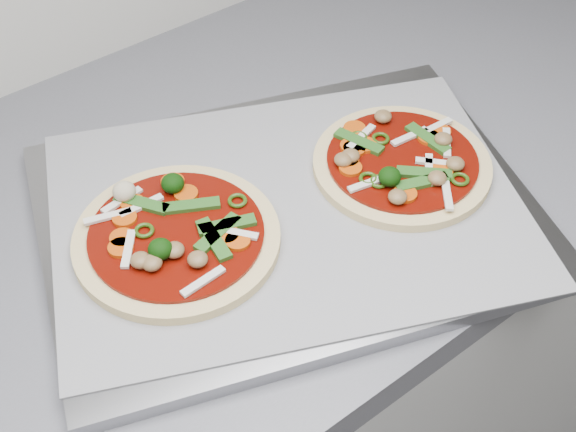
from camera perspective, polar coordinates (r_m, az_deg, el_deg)
base_cabinet at (r=1.26m, az=-2.28°, el=-12.91°), size 3.60×0.60×0.86m
countertop at (r=0.91m, az=-3.09°, el=2.04°), size 3.60×0.60×0.04m
baking_tray at (r=0.84m, az=-0.04°, el=0.17°), size 0.60×0.52×0.02m
parchment at (r=0.83m, az=-0.04°, el=0.61°), size 0.58×0.52×0.00m
pizza_left at (r=0.80m, az=-8.02°, el=-1.38°), size 0.28×0.28×0.03m
pizza_right at (r=0.88m, az=8.05°, el=3.76°), size 0.26×0.26×0.03m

